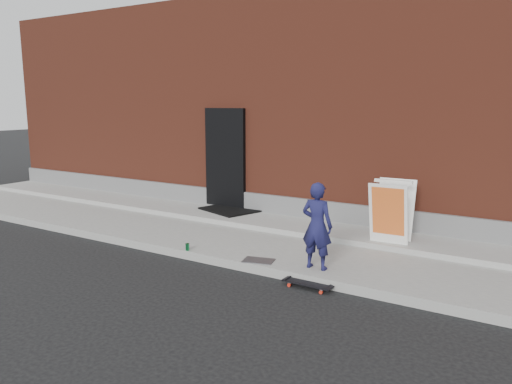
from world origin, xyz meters
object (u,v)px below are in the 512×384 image
Objects in this scene: soda_can at (187,247)px; child at (317,226)px; pizza_sign at (391,211)px; skateboard at (307,284)px.

child is at bearing 7.94° from soda_can.
child reaches higher than pizza_sign.
skateboard is 0.68× the size of pizza_sign.
child is 0.90m from skateboard.
child is at bearing -109.92° from pizza_sign.
pizza_sign is at bearing 76.44° from skateboard.
pizza_sign is 3.59m from soda_can.
pizza_sign is (0.62, 1.72, -0.02)m from child.
soda_can is (-2.37, 0.17, 0.14)m from skateboard.
child is 1.23× the size of pizza_sign.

